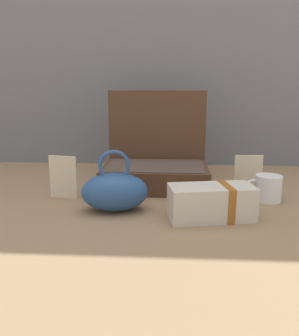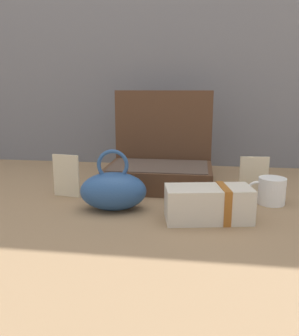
{
  "view_description": "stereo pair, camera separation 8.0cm",
  "coord_description": "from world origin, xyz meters",
  "views": [
    {
      "loc": [
        0.07,
        -1.05,
        0.35
      ],
      "look_at": [
        0.01,
        -0.02,
        0.11
      ],
      "focal_mm": 37.22,
      "sensor_mm": 36.0,
      "label": 1
    },
    {
      "loc": [
        0.15,
        -1.04,
        0.35
      ],
      "look_at": [
        0.01,
        -0.02,
        0.11
      ],
      "focal_mm": 37.22,
      "sensor_mm": 36.0,
      "label": 2
    }
  ],
  "objects": [
    {
      "name": "ground_plane",
      "position": [
        0.0,
        0.0,
        0.0
      ],
      "size": [
        6.0,
        6.0,
        0.0
      ],
      "primitive_type": "plane",
      "color": "#8C6D4C"
    },
    {
      "name": "back_wall",
      "position": [
        0.0,
        0.58,
        0.7
      ],
      "size": [
        3.2,
        0.06,
        1.4
      ],
      "primitive_type": "cube",
      "color": "slate",
      "rests_on": "ground_plane"
    },
    {
      "name": "coffee_mug",
      "position": [
        0.38,
        0.03,
        0.04
      ],
      "size": [
        0.12,
        0.08,
        0.08
      ],
      "color": "white",
      "rests_on": "ground_plane"
    },
    {
      "name": "cream_toiletry_bag",
      "position": [
        0.19,
        -0.14,
        0.05
      ],
      "size": [
        0.24,
        0.14,
        0.1
      ],
      "color": "beige",
      "rests_on": "ground_plane"
    },
    {
      "name": "open_suitcase",
      "position": [
        0.02,
        0.2,
        0.08
      ],
      "size": [
        0.37,
        0.27,
        0.34
      ],
      "color": "#4C301E",
      "rests_on": "ground_plane"
    },
    {
      "name": "poster_card_right",
      "position": [
        0.35,
        0.17,
        0.06
      ],
      "size": [
        0.1,
        0.01,
        0.12
      ],
      "primitive_type": "cube",
      "rotation": [
        0.0,
        0.0,
        0.07
      ],
      "color": "beige",
      "rests_on": "ground_plane"
    },
    {
      "name": "teal_pouch_handbag",
      "position": [
        -0.09,
        -0.09,
        0.06
      ],
      "size": [
        0.21,
        0.15,
        0.18
      ],
      "color": "#284C7F",
      "rests_on": "ground_plane"
    },
    {
      "name": "info_card_left",
      "position": [
        -0.27,
        0.01,
        0.07
      ],
      "size": [
        0.09,
        0.02,
        0.14
      ],
      "primitive_type": "cube",
      "rotation": [
        0.0,
        0.0,
        -0.16
      ],
      "color": "beige",
      "rests_on": "ground_plane"
    }
  ]
}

